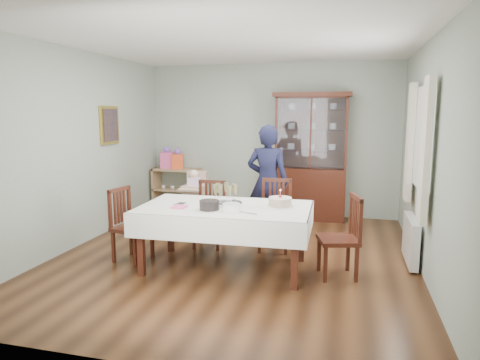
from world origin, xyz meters
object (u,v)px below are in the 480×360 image
(dining_table, at_px, (225,237))
(chair_end_right, at_px, (339,253))
(chair_end_left, at_px, (132,239))
(gift_bag_pink, at_px, (167,159))
(chair_far_right, at_px, (275,229))
(woman, at_px, (268,182))
(high_chair, at_px, (195,208))
(chair_far_left, at_px, (209,227))
(sideboard, at_px, (177,189))
(champagne_tray, at_px, (225,198))
(birthday_cake, at_px, (280,203))
(gift_bag_orange, at_px, (177,160))
(china_cabinet, at_px, (311,155))

(dining_table, bearing_deg, chair_end_right, 3.09)
(chair_end_left, bearing_deg, dining_table, -77.92)
(gift_bag_pink, bearing_deg, chair_far_right, -37.77)
(woman, bearing_deg, chair_far_right, 114.58)
(chair_end_left, relative_size, high_chair, 0.93)
(chair_end_left, bearing_deg, high_chair, -2.19)
(chair_end_left, distance_m, high_chair, 1.44)
(chair_far_left, distance_m, chair_far_right, 0.91)
(chair_end_right, bearing_deg, sideboard, -146.33)
(chair_end_left, bearing_deg, chair_end_right, -76.99)
(chair_far_right, relative_size, champagne_tray, 2.37)
(dining_table, height_order, chair_far_left, chair_far_left)
(champagne_tray, relative_size, birthday_cake, 1.31)
(chair_end_left, xyz_separation_m, gift_bag_orange, (-0.49, 2.71, 0.70))
(birthday_cake, bearing_deg, gift_bag_orange, 132.31)
(china_cabinet, height_order, gift_bag_orange, china_cabinet)
(gift_bag_orange, bearing_deg, sideboard, 147.66)
(sideboard, relative_size, chair_end_right, 0.96)
(sideboard, xyz_separation_m, woman, (2.00, -1.37, 0.44))
(high_chair, bearing_deg, sideboard, 124.12)
(dining_table, height_order, gift_bag_orange, gift_bag_orange)
(chair_far_right, xyz_separation_m, chair_end_left, (-1.67, -0.87, -0.01))
(sideboard, relative_size, gift_bag_orange, 2.33)
(chair_end_left, distance_m, gift_bag_orange, 2.84)
(woman, distance_m, high_chair, 1.24)
(chair_far_left, bearing_deg, woman, 36.23)
(dining_table, distance_m, chair_far_left, 0.90)
(sideboard, xyz_separation_m, chair_far_left, (1.29, -1.94, -0.13))
(china_cabinet, xyz_separation_m, champagne_tray, (-0.78, -2.57, -0.29))
(champagne_tray, bearing_deg, chair_end_right, -1.65)
(woman, xyz_separation_m, birthday_cake, (0.38, -1.23, -0.02))
(sideboard, bearing_deg, champagne_tray, -56.51)
(china_cabinet, height_order, chair_end_left, china_cabinet)
(dining_table, bearing_deg, gift_bag_orange, 122.51)
(china_cabinet, height_order, chair_end_right, china_cabinet)
(chair_far_left, height_order, chair_end_left, chair_end_left)
(sideboard, distance_m, high_chair, 1.58)
(chair_far_right, relative_size, chair_end_right, 1.02)
(chair_end_right, xyz_separation_m, champagne_tray, (-1.35, 0.04, 0.55))
(china_cabinet, distance_m, woman, 1.47)
(chair_far_left, relative_size, gift_bag_orange, 2.34)
(chair_far_right, relative_size, birthday_cake, 3.09)
(china_cabinet, relative_size, sideboard, 2.42)
(dining_table, height_order, woman, woman)
(chair_far_left, bearing_deg, chair_end_left, -136.50)
(chair_far_right, height_order, woman, woman)
(birthday_cake, bearing_deg, chair_far_right, 104.04)
(sideboard, relative_size, woman, 0.54)
(dining_table, height_order, chair_far_right, chair_far_right)
(chair_far_right, xyz_separation_m, champagne_tray, (-0.48, -0.73, 0.55))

